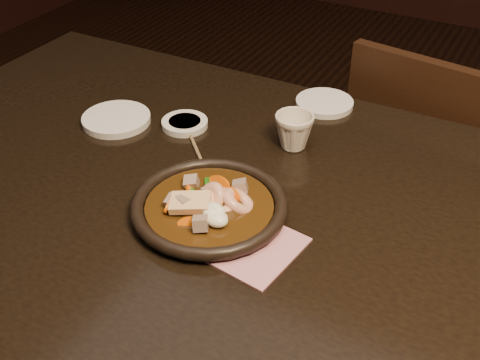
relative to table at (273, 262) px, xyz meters
The scene contains 10 objects.
table is the anchor object (origin of this frame).
chair 0.67m from the table, 77.24° to the left, with size 0.45×0.45×0.84m.
plate 0.14m from the table, 168.27° to the right, with size 0.25×0.25×0.03m.
stirfry 0.14m from the table, 166.80° to the right, with size 0.14×0.14×0.05m.
soy_dish 0.35m from the table, 146.61° to the left, with size 0.09×0.09×0.01m, color silver.
saucer_left 0.44m from the table, 161.63° to the left, with size 0.13×0.13×0.01m, color silver.
saucer_right 0.41m from the table, 100.80° to the left, with size 0.12×0.12×0.01m, color silver.
tea_cup 0.25m from the table, 107.02° to the left, with size 0.07×0.07×0.07m, color beige.
chopsticks 0.27m from the table, 149.78° to the left, with size 0.16×0.16×0.01m.
napkin 0.10m from the table, 98.51° to the right, with size 0.13×0.13×0.00m, color #B26E7C.
Camera 1 is at (0.29, -0.65, 1.35)m, focal length 45.00 mm.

